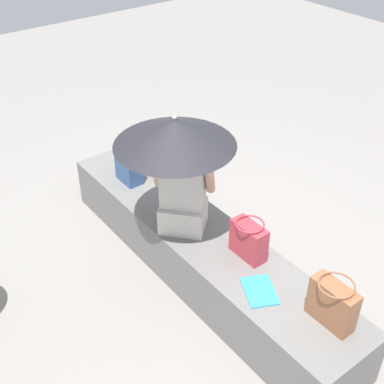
# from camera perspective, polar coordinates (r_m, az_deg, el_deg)

# --- Properties ---
(ground_plane) EXTENTS (14.00, 14.00, 0.00)m
(ground_plane) POSITION_cam_1_polar(r_m,az_deg,el_deg) (4.32, 0.92, -8.96)
(ground_plane) COLOR gray
(stone_bench) EXTENTS (3.02, 0.59, 0.45)m
(stone_bench) POSITION_cam_1_polar(r_m,az_deg,el_deg) (4.17, 0.94, -6.72)
(stone_bench) COLOR slate
(stone_bench) RESTS_ON ground
(person_seated) EXTENTS (0.48, 0.46, 0.90)m
(person_seated) POSITION_cam_1_polar(r_m,az_deg,el_deg) (3.84, -1.02, 0.69)
(person_seated) COLOR beige
(person_seated) RESTS_ON stone_bench
(parasol) EXTENTS (0.86, 0.86, 0.99)m
(parasol) POSITION_cam_1_polar(r_m,az_deg,el_deg) (3.55, -1.91, 6.57)
(parasol) COLOR #B7B7BC
(parasol) RESTS_ON stone_bench
(handbag_black) EXTENTS (0.28, 0.21, 0.29)m
(handbag_black) POSITION_cam_1_polar(r_m,az_deg,el_deg) (3.74, 6.25, -5.24)
(handbag_black) COLOR #B2333D
(handbag_black) RESTS_ON stone_bench
(tote_bag_canvas) EXTENTS (0.24, 0.18, 0.31)m
(tote_bag_canvas) POSITION_cam_1_polar(r_m,az_deg,el_deg) (4.55, -6.98, 2.84)
(tote_bag_canvas) COLOR #335184
(tote_bag_canvas) RESTS_ON stone_bench
(shoulder_bag_spare) EXTENTS (0.31, 0.23, 0.32)m
(shoulder_bag_spare) POSITION_cam_1_polar(r_m,az_deg,el_deg) (3.37, 15.19, -11.71)
(shoulder_bag_spare) COLOR brown
(shoulder_bag_spare) RESTS_ON stone_bench
(magazine) EXTENTS (0.34, 0.30, 0.01)m
(magazine) POSITION_cam_1_polar(r_m,az_deg,el_deg) (3.57, 7.44, -10.72)
(magazine) COLOR #339ED1
(magazine) RESTS_ON stone_bench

